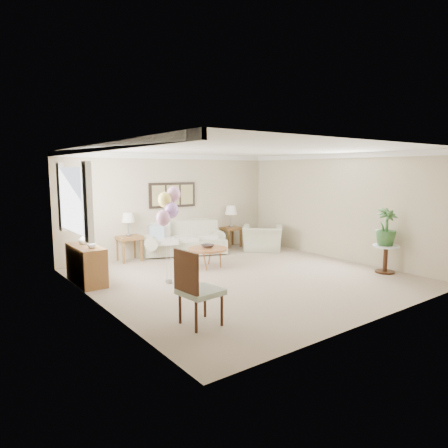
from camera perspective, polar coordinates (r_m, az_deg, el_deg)
name	(u,v)px	position (r m, az deg, el deg)	size (l,w,h in m)	color
ground_plane	(244,277)	(8.34, 2.92, -7.57)	(6.00, 6.00, 0.00)	tan
room_shell	(238,199)	(8.07, 1.97, 3.65)	(6.04, 6.04, 2.60)	#C0B28C
wall_art_triptych	(173,195)	(10.52, -7.34, 4.13)	(1.35, 0.06, 0.65)	black
sofa	(184,241)	(10.58, -5.75, -2.44)	(2.61, 1.57, 0.86)	beige
end_table_left	(129,240)	(9.94, -13.44, -2.22)	(0.57, 0.52, 0.62)	brown
end_table_right	(231,230)	(11.48, 1.00, -0.89)	(0.53, 0.48, 0.57)	brown
lamp_left	(128,218)	(9.86, -13.53, 0.79)	(0.32, 0.32, 0.56)	gray
lamp_right	(231,211)	(11.41, 1.00, 1.89)	(0.35, 0.35, 0.61)	gray
coffee_table	(208,249)	(9.05, -2.37, -3.66)	(0.89, 0.89, 0.45)	#964F2B
decor_bowl	(208,246)	(9.08, -2.35, -3.16)	(0.29, 0.29, 0.07)	#312825
armchair	(262,238)	(11.01, 5.50, -2.04)	(1.05, 0.91, 0.68)	beige
side_table	(386,252)	(9.25, 22.10, -3.73)	(0.55, 0.55, 0.60)	silver
potted_plant	(386,227)	(9.15, 22.13, -0.39)	(0.44, 0.44, 0.79)	#285322
accent_chair	(196,287)	(5.68, -4.06, -8.92)	(0.59, 0.59, 1.10)	#96A491
credenza	(86,264)	(8.27, -19.09, -5.49)	(0.46, 1.20, 0.74)	brown
vase_white	(92,244)	(7.88, -18.39, -2.67)	(0.17, 0.17, 0.18)	silver
vase_sage	(83,239)	(8.36, -19.49, -2.10)	(0.18, 0.18, 0.19)	#ADB5A8
balloon_cluster	(168,206)	(7.69, -7.96, 2.56)	(0.57, 0.42, 1.89)	gray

